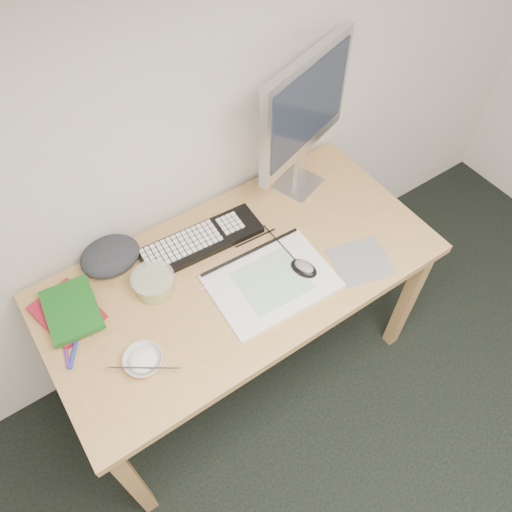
{
  "coord_description": "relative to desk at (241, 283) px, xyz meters",
  "views": [
    {
      "loc": [
        -0.65,
        0.55,
        2.19
      ],
      "look_at": [
        -0.08,
        1.4,
        0.83
      ],
      "focal_mm": 35.0,
      "sensor_mm": 36.0,
      "label": 1
    }
  ],
  "objects": [
    {
      "name": "mousepad",
      "position": [
        0.37,
        -0.21,
        0.08
      ],
      "size": [
        0.24,
        0.23,
        0.0
      ],
      "primitive_type": "cube",
      "rotation": [
        0.0,
        0.0,
        -0.27
      ],
      "color": "gray",
      "rests_on": "desk"
    },
    {
      "name": "marker_purple",
      "position": [
        -0.63,
        0.05,
        0.09
      ],
      "size": [
        0.04,
        0.13,
        0.01
      ],
      "primitive_type": "cylinder",
      "rotation": [
        0.0,
        1.57,
        1.32
      ],
      "color": "#652589",
      "rests_on": "desk"
    },
    {
      "name": "marker_orange",
      "position": [
        -0.59,
        0.15,
        0.09
      ],
      "size": [
        0.05,
        0.13,
        0.01
      ],
      "primitive_type": "cylinder",
      "rotation": [
        0.0,
        1.57,
        1.29
      ],
      "color": "#CF5018",
      "rests_on": "desk"
    },
    {
      "name": "sketchpad",
      "position": [
        0.06,
        -0.11,
        0.09
      ],
      "size": [
        0.43,
        0.32,
        0.01
      ],
      "primitive_type": "cube",
      "rotation": [
        0.0,
        0.0,
        -0.05
      ],
      "color": "silver",
      "rests_on": "desk"
    },
    {
      "name": "pencil_tan",
      "position": [
        0.06,
        -0.01,
        0.09
      ],
      "size": [
        0.11,
        0.13,
        0.01
      ],
      "primitive_type": "cylinder",
      "rotation": [
        0.0,
        1.57,
        -0.89
      ],
      "color": "tan",
      "rests_on": "desk"
    },
    {
      "name": "book_green",
      "position": [
        -0.56,
        0.16,
        0.11
      ],
      "size": [
        0.19,
        0.24,
        0.02
      ],
      "primitive_type": "cube",
      "rotation": [
        0.0,
        0.0,
        -0.12
      ],
      "color": "#175E19",
      "rests_on": "book_red"
    },
    {
      "name": "pencil_pink",
      "position": [
        -0.07,
        0.01,
        0.09
      ],
      "size": [
        0.2,
        0.03,
        0.01
      ],
      "primitive_type": "cylinder",
      "rotation": [
        0.0,
        1.57,
        0.12
      ],
      "color": "pink",
      "rests_on": "desk"
    },
    {
      "name": "keyboard",
      "position": [
        -0.05,
        0.18,
        0.1
      ],
      "size": [
        0.46,
        0.17,
        0.03
      ],
      "primitive_type": "cube",
      "rotation": [
        0.0,
        0.0,
        -0.06
      ],
      "color": "black",
      "rests_on": "desk"
    },
    {
      "name": "mouse",
      "position": [
        0.18,
        -0.13,
        0.11
      ],
      "size": [
        0.09,
        0.12,
        0.03
      ],
      "primitive_type": "ellipsoid",
      "rotation": [
        0.0,
        0.0,
        0.32
      ],
      "color": "black",
      "rests_on": "sketchpad"
    },
    {
      "name": "pencil_black",
      "position": [
        0.12,
        0.09,
        0.09
      ],
      "size": [
        0.17,
        0.02,
        0.01
      ],
      "primitive_type": "cylinder",
      "rotation": [
        0.0,
        1.57,
        -0.06
      ],
      "color": "black",
      "rests_on": "desk"
    },
    {
      "name": "monitor",
      "position": [
        0.42,
        0.22,
        0.44
      ],
      "size": [
        0.48,
        0.2,
        0.57
      ],
      "rotation": [
        0.0,
        0.0,
        0.33
      ],
      "color": "silver",
      "rests_on": "desk"
    },
    {
      "name": "book_red",
      "position": [
        -0.57,
        0.17,
        0.09
      ],
      "size": [
        0.21,
        0.25,
        0.02
      ],
      "primitive_type": "cube",
      "rotation": [
        0.0,
        0.0,
        0.24
      ],
      "color": "maroon",
      "rests_on": "desk"
    },
    {
      "name": "chopsticks",
      "position": [
        -0.45,
        -0.16,
        0.12
      ],
      "size": [
        0.19,
        0.14,
        0.02
      ],
      "primitive_type": "cylinder",
      "rotation": [
        0.0,
        1.57,
        -0.61
      ],
      "color": "silver",
      "rests_on": "rice_bowl"
    },
    {
      "name": "marker_blue",
      "position": [
        -0.6,
        0.04,
        0.09
      ],
      "size": [
        0.09,
        0.13,
        0.01
      ],
      "primitive_type": "cylinder",
      "rotation": [
        0.0,
        1.57,
        0.99
      ],
      "color": "#1C399C",
      "rests_on": "desk"
    },
    {
      "name": "fruit_tub",
      "position": [
        -0.29,
        0.1,
        0.12
      ],
      "size": [
        0.18,
        0.18,
        0.07
      ],
      "primitive_type": "cylinder",
      "rotation": [
        0.0,
        0.0,
        -0.22
      ],
      "color": "gold",
      "rests_on": "desk"
    },
    {
      "name": "cloth_lump",
      "position": [
        -0.36,
        0.29,
        0.12
      ],
      "size": [
        0.21,
        0.19,
        0.07
      ],
      "primitive_type": "ellipsoid",
      "rotation": [
        0.0,
        0.0,
        -0.3
      ],
      "color": "#292C31",
      "rests_on": "desk"
    },
    {
      "name": "desk",
      "position": [
        0.0,
        0.0,
        0.0
      ],
      "size": [
        1.4,
        0.7,
        0.75
      ],
      "color": "tan",
      "rests_on": "ground"
    },
    {
      "name": "rice_bowl",
      "position": [
        -0.44,
        -0.13,
        0.1
      ],
      "size": [
        0.12,
        0.12,
        0.04
      ],
      "primitive_type": "imported",
      "rotation": [
        0.0,
        0.0,
        0.0
      ],
      "color": "white",
      "rests_on": "desk"
    }
  ]
}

